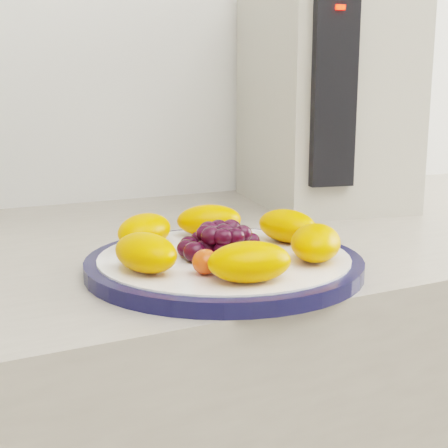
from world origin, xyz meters
name	(u,v)px	position (x,y,z in m)	size (l,w,h in m)	color
plate_rim	(224,264)	(-0.07, 1.03, 0.91)	(0.29, 0.29, 0.01)	#101134
plate_face	(224,263)	(-0.07, 1.03, 0.91)	(0.26, 0.26, 0.02)	white
appliance_body	(323,92)	(0.26, 1.32, 1.08)	(0.21, 0.29, 0.36)	#B5AF9E
appliance_panel	(334,88)	(0.18, 1.18, 1.09)	(0.06, 0.02, 0.27)	black
appliance_led	(340,7)	(0.17, 1.17, 1.19)	(0.01, 0.01, 0.01)	#FF0C05
fruit_plate	(225,239)	(-0.07, 1.03, 0.93)	(0.25, 0.25, 0.04)	#FF7800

